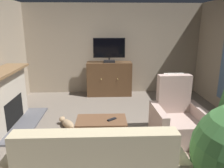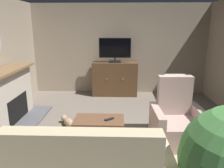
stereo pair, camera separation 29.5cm
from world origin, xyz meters
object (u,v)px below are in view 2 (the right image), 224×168
coffee_table (99,123)px  tv_remote (109,119)px  tv_cabinet (115,79)px  fireplace (9,98)px  armchair_facing_sofa (177,123)px  cat (68,122)px  television (115,50)px

coffee_table → tv_remote: (0.18, -0.03, 0.08)m
tv_cabinet → coffee_table: (-0.22, -2.87, -0.06)m
fireplace → tv_remote: bearing=-22.3°
coffee_table → armchair_facing_sofa: (1.38, 0.18, -0.06)m
tv_cabinet → tv_remote: bearing=-90.7°
coffee_table → cat: 1.05m
tv_cabinet → cat: size_ratio=2.20×
tv_remote → cat: (-0.89, 0.72, -0.40)m
television → tv_remote: size_ratio=5.32×
fireplace → cat: bearing=-7.2°
television → coffee_table: size_ratio=1.06×
tv_remote → television: bearing=51.6°
coffee_table → armchair_facing_sofa: bearing=7.4°
fireplace → cat: fireplace is taller
television → coffee_table: bearing=-94.4°
tv_cabinet → fireplace: bearing=-137.5°
tv_remote → armchair_facing_sofa: (1.20, 0.20, -0.14)m
fireplace → tv_remote: size_ratio=10.29×
tv_remote → armchair_facing_sofa: 1.22m
television → coffee_table: 2.98m
tv_cabinet → tv_remote: (-0.04, -2.89, 0.02)m
television → cat: size_ratio=1.53×
fireplace → coffee_table: bearing=-23.5°
cat → coffee_table: bearing=-44.5°
tv_remote → armchair_facing_sofa: armchair_facing_sofa is taller
tv_cabinet → tv_remote: size_ratio=7.67×
tv_cabinet → coffee_table: 2.87m
tv_remote → coffee_table: bearing=134.2°
television → cat: (-0.93, -2.11, -1.27)m
armchair_facing_sofa → fireplace: bearing=168.5°
tv_cabinet → television: bearing=-90.0°
fireplace → armchair_facing_sofa: (3.35, -0.68, -0.20)m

